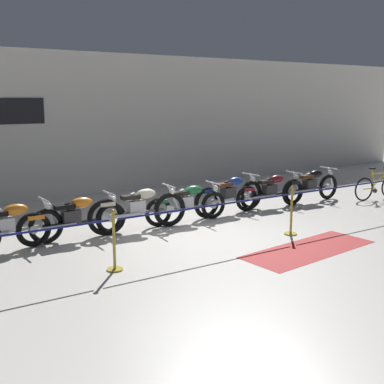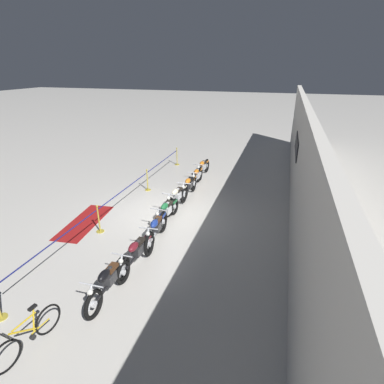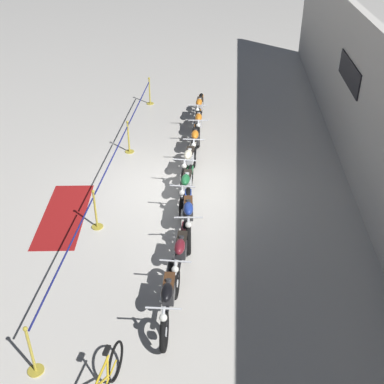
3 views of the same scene
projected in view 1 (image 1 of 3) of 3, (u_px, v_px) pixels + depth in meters
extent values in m
plane|color=silver|center=(176.00, 232.00, 10.50)|extent=(120.00, 120.00, 0.00)
cube|color=silver|center=(88.00, 124.00, 14.34)|extent=(28.00, 0.25, 4.20)
torus|color=black|center=(46.00, 226.00, 9.57)|extent=(0.72, 0.14, 0.72)
cylinder|color=silver|center=(46.00, 226.00, 9.57)|extent=(0.18, 0.09, 0.17)
cylinder|color=silver|center=(50.00, 212.00, 9.57)|extent=(0.31, 0.07, 0.59)
cube|color=silver|center=(4.00, 225.00, 9.08)|extent=(0.37, 0.24, 0.26)
cylinder|color=silver|center=(5.00, 214.00, 9.07)|extent=(0.18, 0.12, 0.24)
cylinder|color=silver|center=(1.00, 215.00, 9.02)|extent=(0.18, 0.12, 0.24)
cube|color=#ADAFB5|center=(7.00, 231.00, 9.14)|extent=(1.20, 0.13, 0.06)
ellipsoid|color=orange|center=(15.00, 210.00, 9.17)|extent=(0.47, 0.25, 0.22)
cylinder|color=silver|center=(43.00, 200.00, 9.46)|extent=(0.07, 0.62, 0.04)
sphere|color=silver|center=(48.00, 206.00, 9.53)|extent=(0.14, 0.14, 0.14)
torus|color=black|center=(111.00, 218.00, 10.26)|extent=(0.69, 0.12, 0.69)
torus|color=black|center=(34.00, 230.00, 9.38)|extent=(0.69, 0.12, 0.69)
cylinder|color=silver|center=(111.00, 218.00, 10.26)|extent=(0.16, 0.08, 0.16)
cylinder|color=silver|center=(34.00, 230.00, 9.38)|extent=(0.16, 0.08, 0.16)
cylinder|color=silver|center=(114.00, 205.00, 10.26)|extent=(0.30, 0.06, 0.59)
cube|color=#2D2D30|center=(71.00, 216.00, 9.77)|extent=(0.36, 0.23, 0.26)
cylinder|color=#2D2D30|center=(73.00, 207.00, 9.75)|extent=(0.18, 0.11, 0.24)
cylinder|color=#2D2D30|center=(69.00, 207.00, 9.71)|extent=(0.18, 0.11, 0.24)
cylinder|color=silver|center=(59.00, 227.00, 9.52)|extent=(0.70, 0.08, 0.07)
cube|color=black|center=(74.00, 223.00, 9.82)|extent=(1.30, 0.08, 0.06)
ellipsoid|color=orange|center=(81.00, 203.00, 9.84)|extent=(0.46, 0.23, 0.22)
cube|color=black|center=(64.00, 207.00, 9.65)|extent=(0.40, 0.21, 0.09)
cube|color=orange|center=(35.00, 217.00, 9.36)|extent=(0.32, 0.17, 0.08)
cylinder|color=silver|center=(109.00, 193.00, 10.15)|extent=(0.05, 0.62, 0.04)
sphere|color=silver|center=(113.00, 199.00, 10.22)|extent=(0.14, 0.14, 0.14)
torus|color=black|center=(170.00, 210.00, 10.87)|extent=(0.79, 0.16, 0.78)
torus|color=black|center=(105.00, 217.00, 10.16)|extent=(0.79, 0.16, 0.78)
cylinder|color=silver|center=(170.00, 210.00, 10.87)|extent=(0.19, 0.09, 0.19)
cylinder|color=silver|center=(105.00, 217.00, 10.16)|extent=(0.19, 0.09, 0.19)
cylinder|color=silver|center=(173.00, 197.00, 10.86)|extent=(0.31, 0.08, 0.59)
cube|color=silver|center=(136.00, 206.00, 10.46)|extent=(0.37, 0.24, 0.26)
cylinder|color=silver|center=(138.00, 197.00, 10.44)|extent=(0.19, 0.12, 0.24)
cylinder|color=silver|center=(134.00, 198.00, 10.40)|extent=(0.19, 0.12, 0.24)
cylinder|color=silver|center=(126.00, 216.00, 10.22)|extent=(0.70, 0.12, 0.07)
cube|color=#47474C|center=(139.00, 212.00, 10.51)|extent=(1.21, 0.14, 0.06)
ellipsoid|color=beige|center=(146.00, 194.00, 10.52)|extent=(0.47, 0.25, 0.22)
cube|color=black|center=(130.00, 197.00, 10.36)|extent=(0.41, 0.23, 0.09)
cube|color=beige|center=(107.00, 204.00, 10.13)|extent=(0.33, 0.18, 0.08)
cylinder|color=silver|center=(169.00, 186.00, 10.75)|extent=(0.08, 0.62, 0.04)
sphere|color=silver|center=(172.00, 192.00, 10.82)|extent=(0.14, 0.14, 0.14)
torus|color=black|center=(213.00, 205.00, 11.59)|extent=(0.67, 0.13, 0.66)
torus|color=black|center=(158.00, 212.00, 10.87)|extent=(0.67, 0.13, 0.66)
cylinder|color=silver|center=(213.00, 205.00, 11.59)|extent=(0.16, 0.09, 0.16)
cylinder|color=silver|center=(158.00, 212.00, 10.87)|extent=(0.16, 0.09, 0.16)
cylinder|color=silver|center=(216.00, 193.00, 11.58)|extent=(0.31, 0.07, 0.59)
cube|color=silver|center=(185.00, 202.00, 11.17)|extent=(0.37, 0.24, 0.26)
cylinder|color=silver|center=(186.00, 193.00, 11.16)|extent=(0.18, 0.12, 0.24)
cylinder|color=silver|center=(183.00, 194.00, 11.12)|extent=(0.18, 0.12, 0.24)
cylinder|color=silver|center=(176.00, 211.00, 10.94)|extent=(0.70, 0.10, 0.07)
cube|color=#47474C|center=(187.00, 208.00, 11.23)|extent=(1.18, 0.12, 0.06)
ellipsoid|color=#1E6B38|center=(193.00, 190.00, 11.24)|extent=(0.47, 0.24, 0.22)
cube|color=black|center=(180.00, 193.00, 11.07)|extent=(0.41, 0.22, 0.09)
cube|color=#1E6B38|center=(160.00, 202.00, 10.85)|extent=(0.33, 0.17, 0.08)
cylinder|color=silver|center=(213.00, 183.00, 11.47)|extent=(0.07, 0.62, 0.04)
sphere|color=silver|center=(215.00, 188.00, 11.54)|extent=(0.14, 0.14, 0.14)
torus|color=black|center=(251.00, 195.00, 12.54)|extent=(0.77, 0.18, 0.76)
torus|color=black|center=(207.00, 203.00, 11.64)|extent=(0.77, 0.18, 0.76)
cylinder|color=silver|center=(251.00, 195.00, 12.54)|extent=(0.19, 0.10, 0.18)
cylinder|color=silver|center=(207.00, 203.00, 11.64)|extent=(0.19, 0.10, 0.18)
cylinder|color=silver|center=(254.00, 184.00, 12.54)|extent=(0.31, 0.08, 0.59)
cube|color=#2D2D30|center=(228.00, 193.00, 12.03)|extent=(0.38, 0.25, 0.26)
cylinder|color=#2D2D30|center=(230.00, 185.00, 12.02)|extent=(0.19, 0.13, 0.24)
cylinder|color=#2D2D30|center=(227.00, 185.00, 11.97)|extent=(0.19, 0.13, 0.24)
cylinder|color=silver|center=(223.00, 201.00, 11.77)|extent=(0.70, 0.13, 0.07)
cube|color=#ADAFB5|center=(230.00, 198.00, 12.09)|extent=(1.19, 0.17, 0.06)
ellipsoid|color=navy|center=(235.00, 181.00, 12.12)|extent=(0.48, 0.26, 0.22)
cube|color=#4C2D19|center=(224.00, 185.00, 11.91)|extent=(0.42, 0.24, 0.09)
cube|color=navy|center=(208.00, 191.00, 11.62)|extent=(0.33, 0.19, 0.08)
cylinder|color=silver|center=(251.00, 174.00, 12.42)|extent=(0.09, 0.62, 0.04)
sphere|color=silver|center=(253.00, 179.00, 12.50)|extent=(0.14, 0.14, 0.14)
torus|color=black|center=(294.00, 192.00, 13.19)|extent=(0.66, 0.11, 0.66)
torus|color=black|center=(247.00, 199.00, 12.36)|extent=(0.66, 0.11, 0.66)
cylinder|color=silver|center=(294.00, 192.00, 13.19)|extent=(0.16, 0.08, 0.16)
cylinder|color=silver|center=(247.00, 199.00, 12.36)|extent=(0.16, 0.08, 0.16)
cylinder|color=silver|center=(297.00, 182.00, 13.18)|extent=(0.30, 0.06, 0.59)
cube|color=#2D2D30|center=(270.00, 190.00, 12.72)|extent=(0.36, 0.23, 0.26)
cylinder|color=#2D2D30|center=(271.00, 182.00, 12.70)|extent=(0.18, 0.11, 0.24)
cylinder|color=#2D2D30|center=(269.00, 182.00, 12.66)|extent=(0.18, 0.11, 0.24)
cylinder|color=silver|center=(264.00, 197.00, 12.48)|extent=(0.70, 0.09, 0.07)
cube|color=black|center=(271.00, 195.00, 12.77)|extent=(1.30, 0.09, 0.06)
ellipsoid|color=maroon|center=(277.00, 179.00, 12.79)|extent=(0.46, 0.23, 0.22)
cube|color=black|center=(266.00, 182.00, 12.61)|extent=(0.40, 0.21, 0.09)
cube|color=maroon|center=(248.00, 189.00, 12.34)|extent=(0.32, 0.17, 0.08)
cylinder|color=silver|center=(294.00, 172.00, 13.07)|extent=(0.05, 0.62, 0.04)
sphere|color=silver|center=(296.00, 177.00, 13.14)|extent=(0.14, 0.14, 0.14)
torus|color=black|center=(328.00, 187.00, 13.81)|extent=(0.72, 0.12, 0.72)
torus|color=black|center=(292.00, 192.00, 13.03)|extent=(0.72, 0.12, 0.72)
cylinder|color=silver|center=(328.00, 187.00, 13.81)|extent=(0.17, 0.08, 0.17)
cylinder|color=silver|center=(292.00, 192.00, 13.03)|extent=(0.17, 0.08, 0.17)
cylinder|color=silver|center=(331.00, 177.00, 13.81)|extent=(0.30, 0.06, 0.59)
cube|color=#2D2D30|center=(310.00, 184.00, 13.36)|extent=(0.36, 0.23, 0.26)
cylinder|color=#2D2D30|center=(311.00, 177.00, 13.35)|extent=(0.18, 0.11, 0.24)
cylinder|color=#2D2D30|center=(309.00, 177.00, 13.30)|extent=(0.18, 0.11, 0.24)
cylinder|color=silver|center=(306.00, 191.00, 13.11)|extent=(0.70, 0.08, 0.07)
cube|color=black|center=(311.00, 189.00, 13.42)|extent=(1.15, 0.08, 0.06)
ellipsoid|color=black|center=(316.00, 174.00, 13.44)|extent=(0.46, 0.23, 0.22)
cube|color=#4C2D19|center=(307.00, 177.00, 13.25)|extent=(0.40, 0.21, 0.09)
cube|color=black|center=(294.00, 182.00, 13.01)|extent=(0.32, 0.17, 0.08)
cylinder|color=silver|center=(329.00, 168.00, 13.69)|extent=(0.05, 0.62, 0.04)
sphere|color=silver|center=(330.00, 173.00, 13.76)|extent=(0.14, 0.14, 0.14)
torus|color=black|center=(364.00, 189.00, 13.57)|extent=(0.67, 0.12, 0.67)
cylinder|color=gold|center=(379.00, 180.00, 13.77)|extent=(0.60, 0.11, 0.43)
cylinder|color=gold|center=(378.00, 173.00, 13.71)|extent=(0.55, 0.10, 0.04)
cylinder|color=gold|center=(373.00, 178.00, 13.65)|extent=(0.15, 0.05, 0.55)
cube|color=black|center=(373.00, 168.00, 13.58)|extent=(0.19, 0.10, 0.05)
cylinder|color=gold|center=(369.00, 189.00, 13.66)|extent=(0.46, 0.08, 0.03)
cylinder|color=black|center=(375.00, 191.00, 13.77)|extent=(0.13, 0.06, 0.12)
cylinder|color=navy|center=(213.00, 205.00, 9.07)|extent=(3.90, 0.04, 0.04)
cylinder|color=navy|center=(358.00, 185.00, 11.24)|extent=(4.01, 0.04, 0.04)
cylinder|color=gold|center=(115.00, 269.00, 8.16)|extent=(0.28, 0.28, 0.03)
cylinder|color=gold|center=(114.00, 242.00, 8.07)|extent=(0.05, 0.05, 0.95)
sphere|color=gold|center=(113.00, 212.00, 7.97)|extent=(0.08, 0.08, 0.08)
cylinder|color=gold|center=(291.00, 234.00, 10.30)|extent=(0.28, 0.28, 0.03)
cylinder|color=gold|center=(291.00, 212.00, 10.21)|extent=(0.05, 0.05, 0.95)
sphere|color=gold|center=(292.00, 188.00, 10.11)|extent=(0.08, 0.08, 0.08)
cube|color=maroon|center=(309.00, 249.00, 9.27)|extent=(2.99, 1.35, 0.01)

